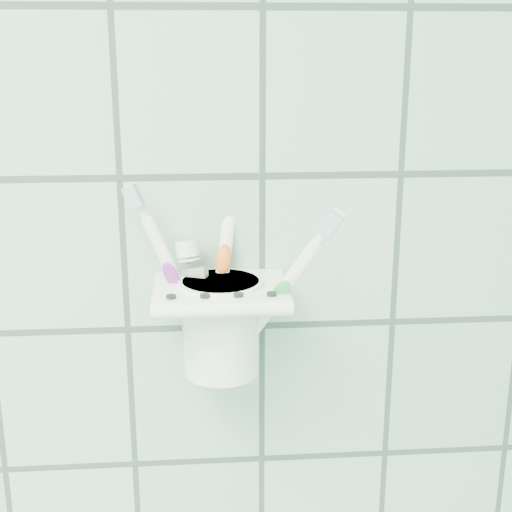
{
  "coord_description": "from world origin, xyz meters",
  "views": [
    {
      "loc": [
        0.64,
        0.51,
        1.53
      ],
      "look_at": [
        0.68,
        1.1,
        1.36
      ],
      "focal_mm": 50.0,
      "sensor_mm": 36.0,
      "label": 1
    }
  ],
  "objects": [
    {
      "name": "toothbrush_orange",
      "position": [
        0.66,
        1.16,
        1.33
      ],
      "size": [
        0.09,
        0.07,
        0.19
      ],
      "rotation": [
        0.08,
        0.59,
        -0.45
      ],
      "color": "white",
      "rests_on": "cup"
    },
    {
      "name": "toothpaste_tube",
      "position": [
        0.64,
        1.16,
        1.3
      ],
      "size": [
        0.04,
        0.04,
        0.13
      ],
      "rotation": [
        -0.13,
        -0.18,
        -0.36
      ],
      "color": "silver",
      "rests_on": "cup"
    },
    {
      "name": "holder_bracket",
      "position": [
        0.65,
        1.15,
        1.3
      ],
      "size": [
        0.13,
        0.1,
        0.04
      ],
      "color": "white",
      "rests_on": "wall_back"
    },
    {
      "name": "toothbrush_pink",
      "position": [
        0.65,
        1.16,
        1.33
      ],
      "size": [
        0.08,
        0.03,
        0.19
      ],
      "rotation": [
        0.03,
        -0.41,
        -0.24
      ],
      "color": "white",
      "rests_on": "cup"
    },
    {
      "name": "cup",
      "position": [
        0.65,
        1.16,
        1.27
      ],
      "size": [
        0.08,
        0.08,
        0.1
      ],
      "color": "white",
      "rests_on": "holder_bracket"
    },
    {
      "name": "toothbrush_blue",
      "position": [
        0.64,
        1.14,
        1.34
      ],
      "size": [
        0.04,
        0.08,
        0.21
      ],
      "rotation": [
        -0.42,
        0.09,
        -0.17
      ],
      "color": "white",
      "rests_on": "cup"
    }
  ]
}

